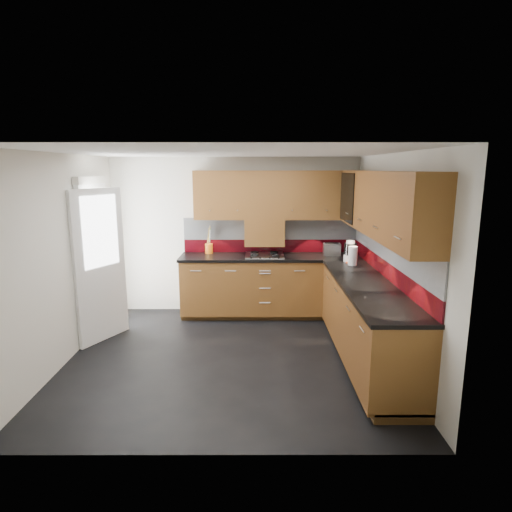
{
  "coord_description": "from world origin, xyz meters",
  "views": [
    {
      "loc": [
        0.31,
        -4.8,
        2.22
      ],
      "look_at": [
        0.32,
        0.65,
        1.11
      ],
      "focal_mm": 30.0,
      "sensor_mm": 36.0,
      "label": 1
    }
  ],
  "objects_px": {
    "gas_hob": "(265,255)",
    "toaster": "(332,249)",
    "utensil_pot": "(209,247)",
    "food_processor": "(350,252)"
  },
  "relations": [
    {
      "from": "gas_hob",
      "to": "utensil_pot",
      "type": "bearing_deg",
      "value": 165.08
    },
    {
      "from": "toaster",
      "to": "food_processor",
      "type": "height_order",
      "value": "food_processor"
    },
    {
      "from": "gas_hob",
      "to": "utensil_pot",
      "type": "relative_size",
      "value": 1.35
    },
    {
      "from": "gas_hob",
      "to": "toaster",
      "type": "bearing_deg",
      "value": 4.44
    },
    {
      "from": "gas_hob",
      "to": "toaster",
      "type": "distance_m",
      "value": 1.02
    },
    {
      "from": "utensil_pot",
      "to": "food_processor",
      "type": "distance_m",
      "value": 2.14
    },
    {
      "from": "utensil_pot",
      "to": "toaster",
      "type": "relative_size",
      "value": 1.61
    },
    {
      "from": "utensil_pot",
      "to": "toaster",
      "type": "distance_m",
      "value": 1.88
    },
    {
      "from": "utensil_pot",
      "to": "food_processor",
      "type": "relative_size",
      "value": 1.41
    },
    {
      "from": "gas_hob",
      "to": "utensil_pot",
      "type": "distance_m",
      "value": 0.89
    }
  ]
}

